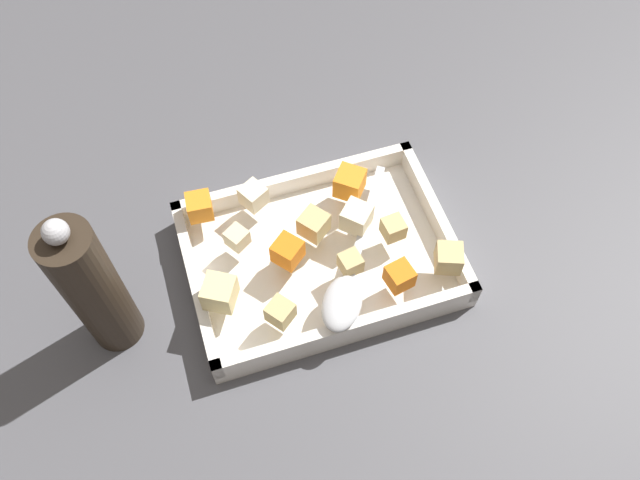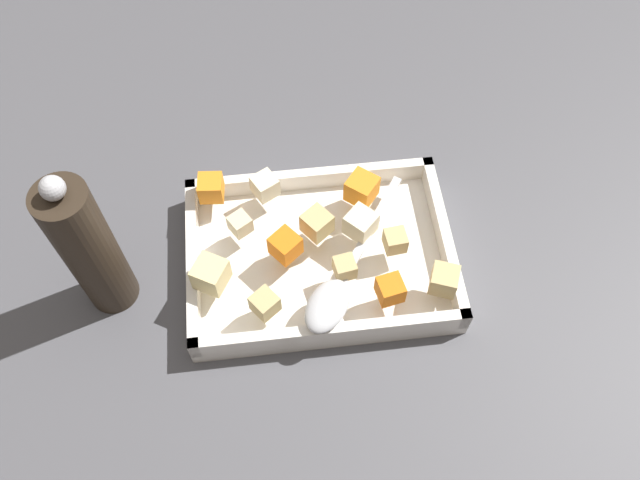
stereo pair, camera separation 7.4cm
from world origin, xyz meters
TOP-DOWN VIEW (x-y plane):
  - ground_plane at (0.00, 0.00)m, footprint 4.00×4.00m
  - baking_dish at (0.01, -0.01)m, footprint 0.31×0.22m
  - carrot_chunk_corner_ne at (0.13, -0.10)m, footprint 0.03×0.03m
  - carrot_chunk_near_right at (-0.04, -0.07)m, footprint 0.04×0.04m
  - carrot_chunk_mid_left at (0.05, -0.01)m, footprint 0.04×0.04m
  - carrot_chunk_near_spoon at (-0.05, 0.06)m, footprint 0.03×0.03m
  - potato_chunk_near_left at (0.08, 0.06)m, footprint 0.04×0.04m
  - potato_chunk_mid_right at (-0.07, 0.00)m, footprint 0.03×0.03m
  - potato_chunk_rim_edge at (0.07, -0.09)m, footprint 0.04×0.04m
  - potato_chunk_front_center at (0.14, 0.02)m, footprint 0.04×0.04m
  - potato_chunk_corner_se at (-0.03, -0.02)m, footprint 0.04×0.04m
  - potato_chunk_under_handle at (0.10, -0.04)m, footprint 0.03×0.03m
  - potato_chunk_back_center at (-0.01, 0.03)m, footprint 0.03×0.03m
  - potato_chunk_corner_sw at (0.01, -0.03)m, footprint 0.04×0.04m
  - potato_chunk_far_left at (-0.11, 0.06)m, footprint 0.04×0.04m
  - serving_spoon at (0.01, 0.06)m, footprint 0.15×0.20m
  - pepper_mill at (0.26, 0.00)m, footprint 0.06×0.06m

SIDE VIEW (x-z plane):
  - ground_plane at x=0.00m, z-range 0.00..0.00m
  - baking_dish at x=0.01m, z-range -0.01..0.03m
  - serving_spoon at x=0.01m, z-range 0.04..0.06m
  - potato_chunk_under_handle at x=0.10m, z-range 0.04..0.06m
  - potato_chunk_back_center at x=-0.01m, z-range 0.04..0.07m
  - potato_chunk_mid_right at x=-0.07m, z-range 0.04..0.07m
  - potato_chunk_near_left at x=0.08m, z-range 0.04..0.07m
  - potato_chunk_rim_edge at x=0.07m, z-range 0.04..0.07m
  - carrot_chunk_near_spoon at x=-0.05m, z-range 0.04..0.07m
  - carrot_chunk_corner_ne at x=0.13m, z-range 0.04..0.07m
  - potato_chunk_far_left at x=-0.11m, z-range 0.04..0.07m
  - carrot_chunk_mid_left at x=0.05m, z-range 0.04..0.07m
  - potato_chunk_corner_sw at x=0.01m, z-range 0.04..0.07m
  - potato_chunk_corner_se at x=-0.03m, z-range 0.04..0.07m
  - carrot_chunk_near_right at x=-0.04m, z-range 0.04..0.07m
  - potato_chunk_front_center at x=0.14m, z-range 0.04..0.08m
  - pepper_mill at x=0.26m, z-range -0.01..0.21m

